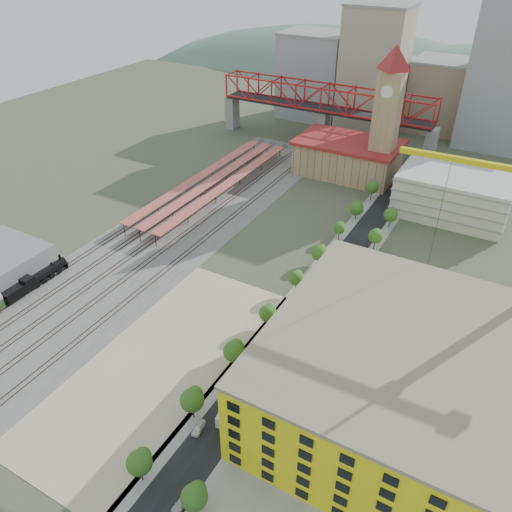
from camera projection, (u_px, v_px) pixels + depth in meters
The scene contains 30 objects.
ground at pixel (250, 291), 129.45m from camera, with size 400.00×400.00×0.00m, color #474C38.
ballast_strip at pixel (179, 227), 156.90m from camera, with size 36.00×165.00×0.06m, color #605E59.
dirt_lot at pixel (162, 362), 108.18m from camera, with size 28.00×67.00×0.06m, color tan.
street_asphalt at pixel (330, 279), 133.77m from camera, with size 12.00×170.00×0.06m, color black.
sidewalk_west at pixel (311, 273), 136.03m from camera, with size 3.00×170.00×0.04m, color gray.
sidewalk_east at pixel (349, 285), 131.52m from camera, with size 3.00×170.00×0.04m, color gray.
construction_pad at pixel (400, 415), 96.45m from camera, with size 50.00×90.00×0.06m, color gray.
rail_tracks at pixel (175, 225), 157.57m from camera, with size 26.56×160.00×0.18m.
platform_canopies at pixel (214, 180), 176.75m from camera, with size 16.00×80.00×4.12m.
station_hall at pixel (348, 157), 187.40m from camera, with size 38.00×24.00×13.10m.
clock_tower at pixel (388, 105), 168.48m from camera, with size 12.00×12.00×52.00m.
parking_garage at pixel (454, 192), 161.70m from camera, with size 34.00×26.00×14.00m, color silver.
truss_bridge at pixel (325, 101), 205.59m from camera, with size 94.00×9.60×25.60m.
construction_building at pixel (392, 375), 92.51m from camera, with size 44.60×50.60×18.80m.
street_trees at pixel (315, 299), 126.52m from camera, with size 15.40×124.40×8.00m.
skyline at pixel (428, 81), 217.22m from camera, with size 133.00×46.00×60.00m.
distant_hills at pixel (496, 202), 343.68m from camera, with size 647.00×264.00×227.00m.
locomotive at pixel (38, 278), 130.74m from camera, with size 2.69×20.77×5.19m.
site_trailer_a at pixel (232, 406), 96.71m from camera, with size 2.56×9.74×2.66m, color silver.
site_trailer_b at pixel (251, 380), 102.22m from camera, with size 2.61×9.90×2.71m, color silver.
site_trailer_c at pixel (289, 330), 114.81m from camera, with size 2.66×10.10×2.76m, color silver.
site_trailer_d at pixel (306, 307), 121.67m from camera, with size 2.69×10.24×2.80m, color silver.
car_0 at pixel (198, 428), 93.22m from camera, with size 1.57×3.89×1.33m, color white.
car_1 at pixel (260, 350), 110.41m from camera, with size 1.37×3.94×1.30m, color #9C9CA1.
car_2 at pixel (277, 328), 116.40m from camera, with size 2.38×5.16×1.43m, color black.
car_3 at pixel (319, 275), 133.99m from camera, with size 2.25×5.54×1.61m, color #1B1D51.
car_4 at pixel (181, 503), 81.00m from camera, with size 1.65×4.10×1.40m, color silver.
car_5 at pixel (305, 329), 115.99m from camera, with size 1.54×4.41×1.45m, color #A3A2A7.
car_6 at pixel (320, 309), 122.15m from camera, with size 2.36×5.13×1.43m, color black.
car_7 at pixel (348, 269), 136.28m from camera, with size 1.95×4.80×1.39m, color navy.
Camera 1 is at (51.88, -89.00, 78.92)m, focal length 35.00 mm.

